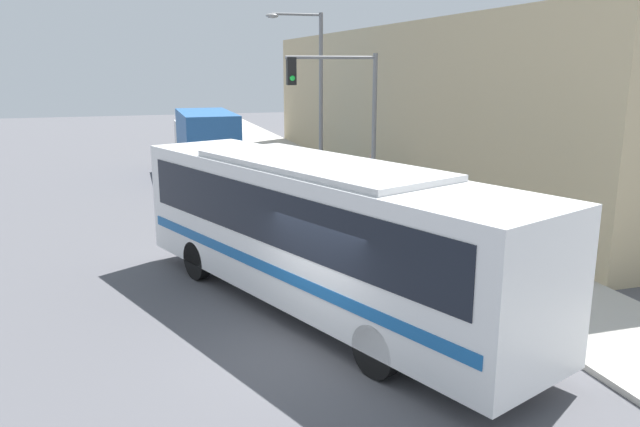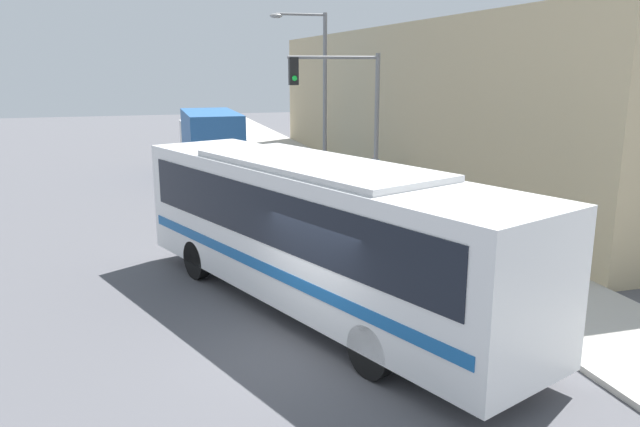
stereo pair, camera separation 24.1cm
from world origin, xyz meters
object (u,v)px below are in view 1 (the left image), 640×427
at_px(delivery_truck, 205,140).
at_px(traffic_light_pole, 345,106).
at_px(parking_meter, 387,198).
at_px(street_lamp, 314,84).
at_px(fire_hydrant, 418,229).
at_px(city_bus, 316,226).
at_px(pedestrian_near_corner, 371,173).

height_order(delivery_truck, traffic_light_pole, traffic_light_pole).
distance_m(delivery_truck, parking_meter, 13.34).
xyz_separation_m(delivery_truck, parking_meter, (4.55, -12.52, -0.71)).
height_order(delivery_truck, street_lamp, street_lamp).
bearing_deg(fire_hydrant, parking_meter, 90.00).
bearing_deg(parking_meter, city_bus, -124.73).
bearing_deg(delivery_truck, parking_meter, -70.03).
height_order(traffic_light_pole, pedestrian_near_corner, traffic_light_pole).
relative_size(city_bus, delivery_truck, 1.37).
distance_m(parking_meter, pedestrian_near_corner, 5.12).
bearing_deg(delivery_truck, traffic_light_pole, -71.61).
bearing_deg(parking_meter, pedestrian_near_corner, 74.18).
distance_m(fire_hydrant, street_lamp, 11.49).
bearing_deg(fire_hydrant, street_lamp, 90.40).
distance_m(delivery_truck, traffic_light_pole, 11.68).
bearing_deg(fire_hydrant, traffic_light_pole, 102.94).
distance_m(parking_meter, street_lamp, 9.06).
bearing_deg(street_lamp, delivery_truck, 136.98).
xyz_separation_m(traffic_light_pole, pedestrian_near_corner, (2.33, 3.28, -3.01)).
distance_m(street_lamp, pedestrian_near_corner, 5.16).
bearing_deg(street_lamp, parking_meter, -89.48).
bearing_deg(pedestrian_near_corner, parking_meter, -105.82).
xyz_separation_m(delivery_truck, traffic_light_pole, (3.62, -10.87, 2.26)).
xyz_separation_m(traffic_light_pole, street_lamp, (0.86, 6.70, 0.57)).
relative_size(city_bus, fire_hydrant, 14.35).
height_order(delivery_truck, parking_meter, delivery_truck).
bearing_deg(city_bus, traffic_light_pole, 45.02).
distance_m(city_bus, street_lamp, 15.49).
xyz_separation_m(traffic_light_pole, parking_meter, (0.93, -1.64, -2.97)).
xyz_separation_m(fire_hydrant, traffic_light_pole, (-0.93, 4.07, 3.44)).
distance_m(traffic_light_pole, street_lamp, 6.78).
relative_size(delivery_truck, street_lamp, 1.12).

